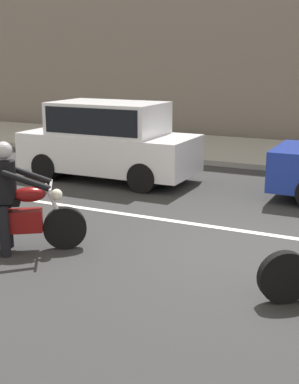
# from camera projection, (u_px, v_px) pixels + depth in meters

# --- Properties ---
(ground_plane) EXTENTS (80.00, 80.00, 0.00)m
(ground_plane) POSITION_uv_depth(u_px,v_px,m) (251.00, 253.00, 7.68)
(ground_plane) COLOR #2D2D2D
(lane_marking_stripe) EXTENTS (18.00, 0.14, 0.01)m
(lane_marking_stripe) POSITION_uv_depth(u_px,v_px,m) (226.00, 229.00, 8.75)
(lane_marking_stripe) COLOR silver
(lane_marking_stripe) RESTS_ON ground_plane
(motorcycle_with_rider_black_leather) EXTENTS (1.77, 1.27, 1.64)m
(motorcycle_with_rider_black_leather) POSITION_uv_depth(u_px,v_px,m) (13.00, 208.00, 7.59)
(motorcycle_with_rider_black_leather) COLOR black
(motorcycle_with_rider_black_leather) RESTS_ON ground_plane
(parked_hatchback_white) EXTENTS (4.07, 1.76, 1.80)m
(parked_hatchback_white) POSITION_uv_depth(u_px,v_px,m) (109.00, 140.00, 12.09)
(parked_hatchback_white) COLOR silver
(parked_hatchback_white) RESTS_ON ground_plane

